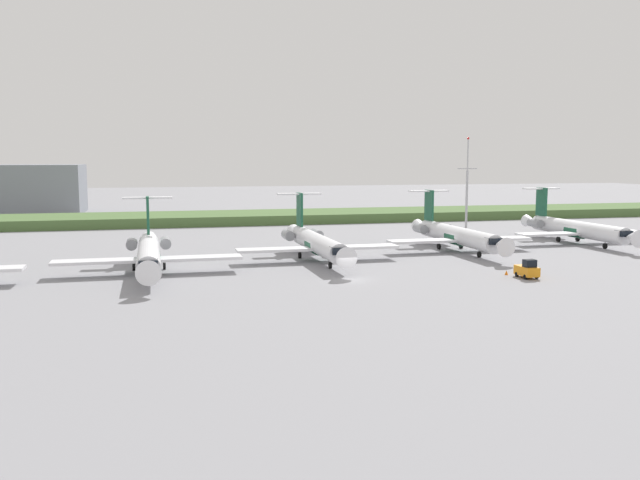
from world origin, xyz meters
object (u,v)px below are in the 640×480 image
at_px(regional_jet_second, 149,252).
at_px(regional_jet_fifth, 575,228).
at_px(safety_cone_mid_marker, 531,272).
at_px(baggage_tug, 527,270).
at_px(regional_jet_third, 316,242).
at_px(safety_cone_front_marker, 506,273).
at_px(regional_jet_fourth, 455,234).
at_px(antenna_mast, 467,190).

xyz_separation_m(regional_jet_second, regional_jet_fifth, (70.33, 13.51, 0.00)).
bearing_deg(safety_cone_mid_marker, baggage_tug, -130.21).
xyz_separation_m(regional_jet_second, regional_jet_third, (22.88, 5.31, 0.00)).
bearing_deg(regional_jet_second, baggage_tug, -19.11).
height_order(baggage_tug, safety_cone_front_marker, baggage_tug).
bearing_deg(regional_jet_fourth, regional_jet_fifth, 9.38).
relative_size(regional_jet_second, regional_jet_fifth, 1.00).
distance_m(antenna_mast, safety_cone_front_marker, 59.37).
bearing_deg(antenna_mast, regional_jet_fifth, -78.13).
bearing_deg(regional_jet_fifth, regional_jet_fourth, -170.62).
relative_size(regional_jet_third, safety_cone_front_marker, 56.36).
bearing_deg(antenna_mast, safety_cone_mid_marker, -108.52).
distance_m(baggage_tug, safety_cone_front_marker, 2.99).
height_order(regional_jet_second, regional_jet_fifth, same).
distance_m(regional_jet_second, regional_jet_fifth, 71.61).
bearing_deg(regional_jet_fourth, baggage_tug, -95.41).
distance_m(regional_jet_third, regional_jet_fourth, 23.83).
bearing_deg(regional_jet_fourth, regional_jet_second, -168.36).
xyz_separation_m(regional_jet_fifth, baggage_tug, (-26.33, -28.74, -1.53)).
xyz_separation_m(baggage_tug, safety_cone_mid_marker, (1.80, 2.13, -0.73)).
relative_size(regional_jet_fourth, baggage_tug, 9.69).
distance_m(regional_jet_fourth, baggage_tug, 24.94).
bearing_deg(regional_jet_fifth, regional_jet_second, -169.13).
bearing_deg(safety_cone_mid_marker, regional_jet_third, 141.19).
relative_size(antenna_mast, safety_cone_mid_marker, 34.03).
relative_size(safety_cone_front_marker, safety_cone_mid_marker, 1.00).
height_order(regional_jet_second, safety_cone_mid_marker, regional_jet_second).
bearing_deg(regional_jet_fourth, safety_cone_front_marker, -99.28).
relative_size(baggage_tug, safety_cone_mid_marker, 5.82).
height_order(regional_jet_fifth, antenna_mast, antenna_mast).
distance_m(regional_jet_fourth, regional_jet_fifth, 24.31).
distance_m(regional_jet_second, antenna_mast, 77.07).
height_order(regional_jet_second, regional_jet_third, same).
relative_size(regional_jet_third, antenna_mast, 1.66).
bearing_deg(safety_cone_front_marker, regional_jet_fourth, 80.72).
xyz_separation_m(regional_jet_fifth, safety_cone_front_marker, (-27.61, -26.14, -2.26)).
xyz_separation_m(regional_jet_fifth, antenna_mast, (-6.02, 28.65, 5.31)).
relative_size(regional_jet_fourth, regional_jet_fifth, 1.00).
distance_m(regional_jet_third, safety_cone_front_marker, 26.84).
distance_m(regional_jet_second, safety_cone_mid_marker, 47.68).
relative_size(baggage_tug, safety_cone_front_marker, 5.82).
xyz_separation_m(regional_jet_third, antenna_mast, (41.42, 36.84, 5.31)).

